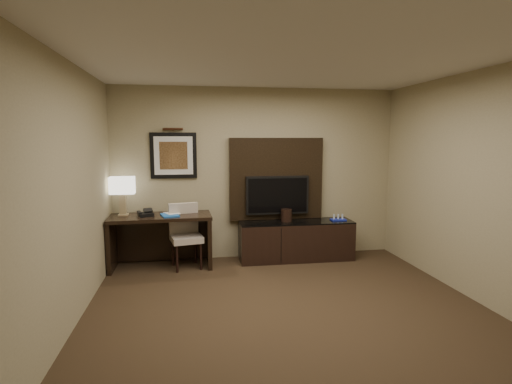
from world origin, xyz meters
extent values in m
cube|color=#312216|center=(0.00, 0.00, -0.01)|extent=(4.50, 5.00, 0.01)
cube|color=silver|center=(0.00, 0.00, 2.70)|extent=(4.50, 5.00, 0.01)
cube|color=#988C67|center=(0.00, 2.50, 1.35)|extent=(4.50, 0.01, 2.70)
cube|color=#988C67|center=(0.00, -2.50, 1.35)|extent=(4.50, 0.01, 2.70)
cube|color=#988C67|center=(-2.25, 0.00, 1.35)|extent=(0.01, 5.00, 2.70)
cube|color=#988C67|center=(2.25, 0.00, 1.35)|extent=(0.01, 5.00, 2.70)
cube|color=black|center=(-1.50, 2.15, 0.39)|extent=(1.49, 0.69, 0.79)
cube|color=black|center=(0.58, 2.20, 0.31)|extent=(1.80, 0.52, 0.62)
cube|color=black|center=(0.30, 2.44, 1.27)|extent=(1.50, 0.12, 1.30)
cube|color=black|center=(0.30, 2.34, 1.02)|extent=(1.00, 0.08, 0.60)
cube|color=black|center=(-1.30, 2.48, 1.65)|extent=(0.70, 0.04, 0.70)
cylinder|color=#3B1F13|center=(-1.30, 2.44, 2.05)|extent=(0.04, 0.04, 0.30)
cube|color=#1A59AE|center=(-1.36, 2.08, 0.80)|extent=(0.30, 0.35, 0.02)
imported|color=tan|center=(-1.42, 2.15, 0.91)|extent=(0.17, 0.10, 0.24)
cylinder|color=black|center=(0.42, 2.22, 0.71)|extent=(0.19, 0.19, 0.19)
camera|label=1|loc=(-1.05, -3.77, 1.91)|focal=28.00mm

